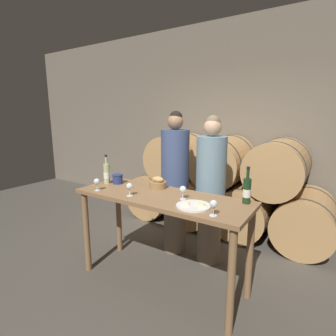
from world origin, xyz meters
TOP-DOWN VIEW (x-y plane):
  - ground_plane at (0.00, 0.00)m, footprint 10.00×10.00m
  - stone_wall_back at (0.00, 2.25)m, footprint 10.00×0.12m
  - barrel_stack at (0.00, 1.65)m, footprint 3.07×0.96m
  - tasting_table at (0.00, 0.00)m, footprint 1.76×0.63m
  - person_left at (-0.23, 0.65)m, footprint 0.34×0.34m
  - person_right at (0.24, 0.65)m, footprint 0.34×0.34m
  - wine_bottle_red at (0.77, 0.21)m, footprint 0.07×0.07m
  - wine_bottle_white at (-0.78, 0.04)m, footprint 0.07×0.07m
  - blue_crock at (-0.66, 0.10)m, footprint 0.12×0.12m
  - bread_basket at (-0.17, 0.19)m, footprint 0.18×0.18m
  - cheese_plate at (0.41, -0.12)m, footprint 0.30×0.30m
  - wine_glass_far_left at (-0.65, -0.23)m, footprint 0.06×0.06m
  - wine_glass_left at (-0.24, -0.18)m, footprint 0.06×0.06m
  - wine_glass_center at (0.24, 0.01)m, footprint 0.06×0.06m
  - wine_glass_right at (0.64, -0.22)m, footprint 0.06×0.06m

SIDE VIEW (x-z plane):
  - ground_plane at x=0.00m, z-range 0.00..0.00m
  - barrel_stack at x=0.00m, z-range -0.05..1.36m
  - tasting_table at x=0.00m, z-range 0.34..1.29m
  - person_right at x=0.24m, z-range 0.02..1.74m
  - person_left at x=-0.23m, z-range 0.02..1.79m
  - cheese_plate at x=0.41m, z-range 0.94..0.98m
  - bread_basket at x=-0.17m, z-range 0.94..1.06m
  - blue_crock at x=-0.66m, z-range 0.96..1.06m
  - wine_glass_far_left at x=-0.65m, z-range 0.98..1.11m
  - wine_glass_left at x=-0.24m, z-range 0.98..1.11m
  - wine_glass_center at x=0.24m, z-range 0.98..1.11m
  - wine_glass_right at x=0.64m, z-range 0.98..1.11m
  - wine_bottle_white at x=-0.78m, z-range 0.90..1.23m
  - wine_bottle_red at x=0.77m, z-range 0.90..1.24m
  - stone_wall_back at x=0.00m, z-range 0.00..3.20m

